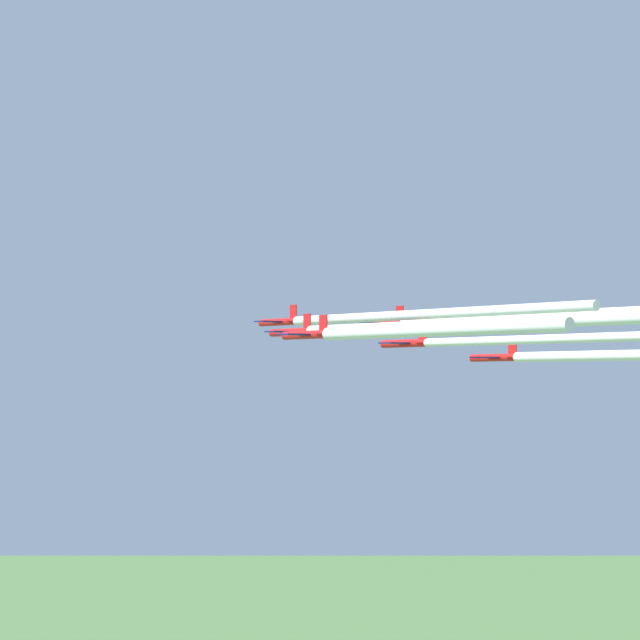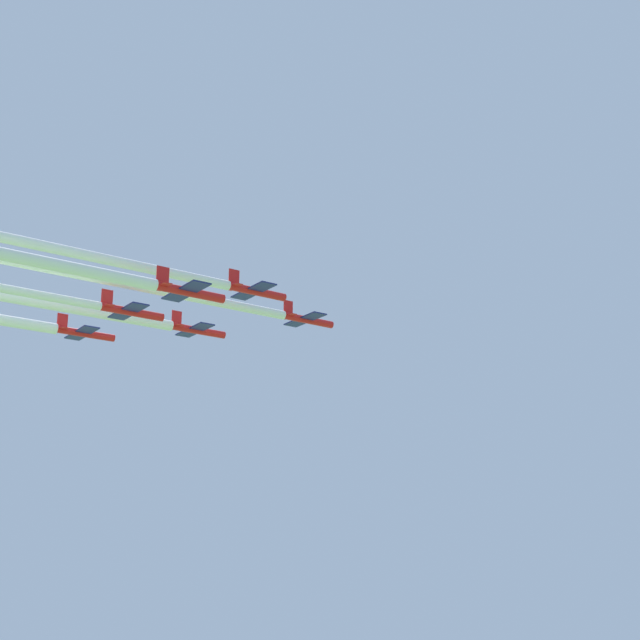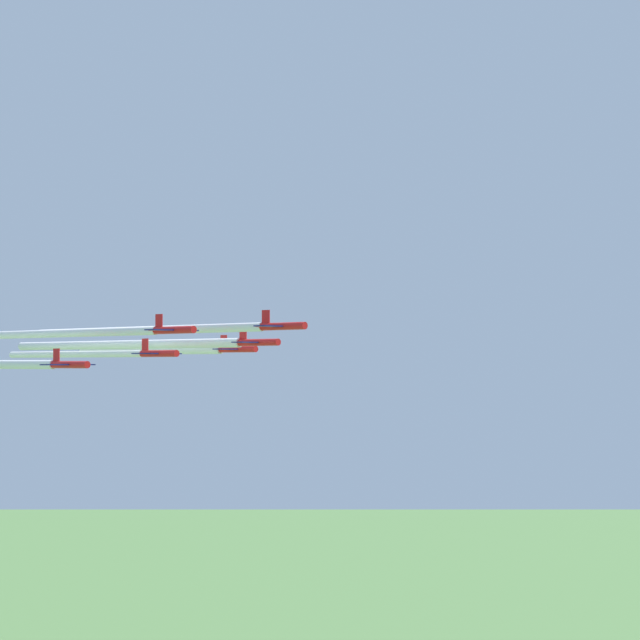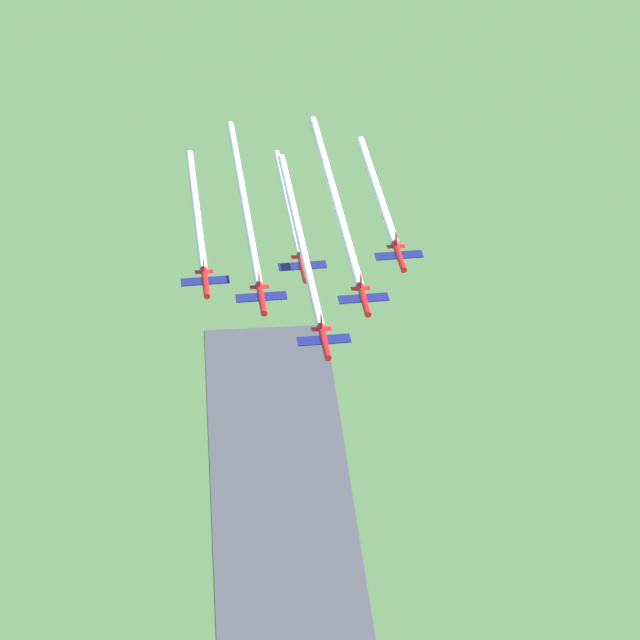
{
  "view_description": "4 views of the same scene",
  "coord_description": "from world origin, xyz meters",
  "views": [
    {
      "loc": [
        23.55,
        -177.79,
        114.84
      ],
      "look_at": [
        10.92,
        16.01,
        122.81
      ],
      "focal_mm": 85.0,
      "sensor_mm": 36.0,
      "label": 1
    },
    {
      "loc": [
        116.82,
        30.16,
        89.34
      ],
      "look_at": [
        7.54,
        18.09,
        121.95
      ],
      "focal_mm": 50.0,
      "sensor_mm": 36.0,
      "label": 2
    },
    {
      "loc": [
        10.95,
        170.07,
        118.1
      ],
      "look_at": [
        0.99,
        16.39,
        123.35
      ],
      "focal_mm": 70.0,
      "sensor_mm": 36.0,
      "label": 3
    },
    {
      "loc": [
        -88.28,
        154.01,
        235.52
      ],
      "look_at": [
        7.69,
        14.19,
        124.14
      ],
      "focal_mm": 85.0,
      "sensor_mm": 36.0,
      "label": 4
    }
  ],
  "objects": [
    {
      "name": "jet_3",
      "position": [
        11.34,
        -11.94,
        120.06
      ],
      "size": [
        6.71,
        6.79,
        2.58
      ],
      "rotation": [
        0.0,
        0.0,
        0.73
      ],
      "color": "red"
    },
    {
      "name": "jet_0",
      "position": [
        5.75,
        16.06,
        122.61
      ],
      "size": [
        6.71,
        6.79,
        2.58
      ],
      "rotation": [
        0.0,
        0.0,
        0.73
      ],
      "color": "red"
    },
    {
      "name": "smoke_trail_0",
      "position": [
        24.8,
        -5.27,
        122.57
      ],
      "size": [
        34.26,
        38.17,
        1.14
      ],
      "rotation": [
        0.0,
        0.0,
        0.73
      ],
      "color": "white"
    },
    {
      "name": "smoke_trail_2",
      "position": [
        38.96,
        -10.26,
        122.19
      ],
      "size": [
        35.37,
        39.41,
        1.11
      ],
      "rotation": [
        0.0,
        0.0,
        0.73
      ],
      "color": "white"
    },
    {
      "name": "jet_1",
      "position": [
        8.54,
        2.06,
        120.83
      ],
      "size": [
        6.71,
        6.79,
        2.58
      ],
      "rotation": [
        0.0,
        0.0,
        0.73
      ],
      "color": "red"
    },
    {
      "name": "jet_5",
      "position": [
        32.94,
        7.35,
        117.85
      ],
      "size": [
        6.71,
        6.79,
        2.58
      ],
      "rotation": [
        0.0,
        0.0,
        0.73
      ],
      "color": "red"
    },
    {
      "name": "jet_4",
      "position": [
        22.14,
        -2.29,
        119.35
      ],
      "size": [
        6.71,
        6.79,
        2.58
      ],
      "rotation": [
        0.0,
        0.0,
        0.73
      ],
      "color": "red"
    },
    {
      "name": "jet_2",
      "position": [
        19.34,
        11.71,
        122.22
      ],
      "size": [
        6.71,
        6.79,
        2.58
      ],
      "rotation": [
        0.0,
        0.0,
        0.73
      ],
      "color": "red"
    }
  ]
}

